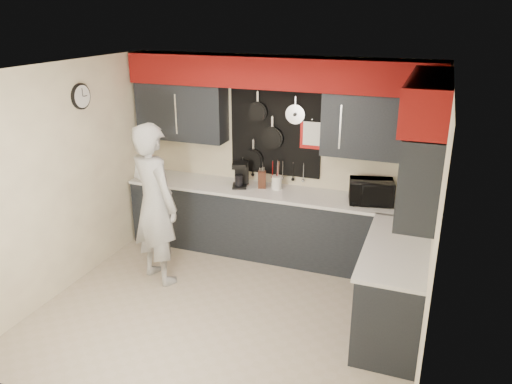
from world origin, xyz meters
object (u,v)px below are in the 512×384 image
at_px(utensil_crock, 277,183).
at_px(coffee_maker, 240,174).
at_px(person, 155,204).
at_px(knife_block, 262,180).
at_px(microwave, 371,192).

relative_size(utensil_crock, coffee_maker, 0.52).
height_order(utensil_crock, person, person).
distance_m(knife_block, coffee_maker, 0.30).
bearing_deg(knife_block, microwave, -19.58).
bearing_deg(coffee_maker, utensil_crock, -10.09).
bearing_deg(microwave, coffee_maker, 167.27).
bearing_deg(coffee_maker, knife_block, -8.39).
bearing_deg(knife_block, coffee_maker, 173.10).
distance_m(knife_block, person, 1.47).
distance_m(microwave, utensil_crock, 1.22).
height_order(microwave, person, person).
xyz_separation_m(utensil_crock, person, (-1.13, -1.16, -0.03)).
bearing_deg(person, knife_block, -106.14).
bearing_deg(utensil_crock, coffee_maker, -171.39).
distance_m(knife_block, utensil_crock, 0.20).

